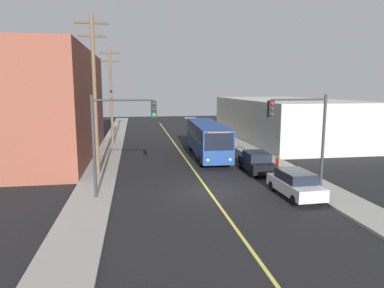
{
  "coord_description": "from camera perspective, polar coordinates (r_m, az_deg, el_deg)",
  "views": [
    {
      "loc": [
        -4.54,
        -21.01,
        6.55
      ],
      "look_at": [
        0.0,
        6.82,
        2.0
      ],
      "focal_mm": 32.72,
      "sensor_mm": 36.0,
      "label": 1
    }
  ],
  "objects": [
    {
      "name": "building_left_brick",
      "position": [
        35.87,
        -23.84,
        5.89
      ],
      "size": [
        10.0,
        20.81,
        9.98
      ],
      "color": "brown",
      "rests_on": "ground"
    },
    {
      "name": "sidewalk_right",
      "position": [
        33.81,
        11.34,
        -2.06
      ],
      "size": [
        2.5,
        90.0,
        0.15
      ],
      "primitive_type": "cube",
      "color": "gray",
      "rests_on": "ground"
    },
    {
      "name": "parked_car_silver",
      "position": [
        22.06,
        16.47,
        -6.21
      ],
      "size": [
        1.93,
        4.45,
        1.62
      ],
      "color": "#B7B7BC",
      "rests_on": "ground"
    },
    {
      "name": "utility_pole_near",
      "position": [
        26.78,
        -15.6,
        8.63
      ],
      "size": [
        2.4,
        0.28,
        11.56
      ],
      "color": "brown",
      "rests_on": "sidewalk_left"
    },
    {
      "name": "fire_hydrant",
      "position": [
        29.5,
        13.68,
        -2.77
      ],
      "size": [
        0.44,
        0.26,
        0.84
      ],
      "color": "red",
      "rests_on": "sidewalk_right"
    },
    {
      "name": "utility_pole_mid",
      "position": [
        40.97,
        -13.06,
        8.27
      ],
      "size": [
        2.4,
        0.28,
        10.83
      ],
      "color": "brown",
      "rests_on": "sidewalk_left"
    },
    {
      "name": "city_bus",
      "position": [
        33.41,
        2.47,
        1.01
      ],
      "size": [
        3.09,
        12.24,
        3.2
      ],
      "color": "navy",
      "rests_on": "ground"
    },
    {
      "name": "parked_car_black",
      "position": [
        27.64,
        10.46,
        -2.91
      ],
      "size": [
        1.97,
        4.47,
        1.62
      ],
      "color": "black",
      "rests_on": "ground"
    },
    {
      "name": "building_right_warehouse",
      "position": [
        46.73,
        14.85,
        3.95
      ],
      "size": [
        12.0,
        25.31,
        5.1
      ],
      "color": "#B2B2A8",
      "rests_on": "ground"
    },
    {
      "name": "lane_stripe_center",
      "position": [
        36.88,
        -2.05,
        -1.07
      ],
      "size": [
        0.16,
        60.0,
        0.01
      ],
      "primitive_type": "cube",
      "color": "#D8CC4C",
      "rests_on": "ground"
    },
    {
      "name": "ground_plane",
      "position": [
        22.47,
        2.83,
        -7.79
      ],
      "size": [
        120.0,
        120.0,
        0.0
      ],
      "primitive_type": "plane",
      "color": "black"
    },
    {
      "name": "traffic_signal_left_corner",
      "position": [
        20.73,
        -11.62,
        2.76
      ],
      "size": [
        3.75,
        0.48,
        6.0
      ],
      "color": "#2D2D33",
      "rests_on": "sidewalk_left"
    },
    {
      "name": "traffic_signal_right_corner",
      "position": [
        22.29,
        17.33,
        2.97
      ],
      "size": [
        3.75,
        0.48,
        6.0
      ],
      "color": "#2D2D33",
      "rests_on": "sidewalk_right"
    },
    {
      "name": "sidewalk_left",
      "position": [
        31.8,
        -13.97,
        -2.86
      ],
      "size": [
        2.5,
        90.0,
        0.15
      ],
      "primitive_type": "cube",
      "color": "gray",
      "rests_on": "ground"
    }
  ]
}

